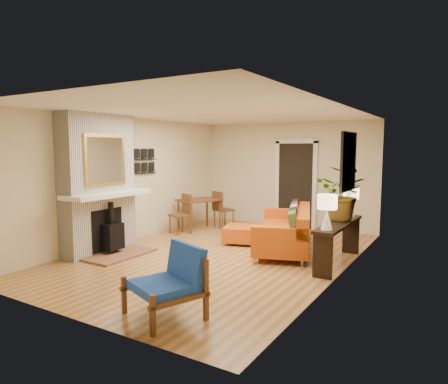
{
  "coord_description": "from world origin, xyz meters",
  "views": [
    {
      "loc": [
        3.84,
        -6.12,
        1.97
      ],
      "look_at": [
        0.0,
        0.2,
        1.15
      ],
      "focal_mm": 32.0,
      "sensor_mm": 36.0,
      "label": 1
    }
  ],
  "objects": [
    {
      "name": "lamp_far",
      "position": [
        2.07,
        1.23,
        1.06
      ],
      "size": [
        0.3,
        0.3,
        0.54
      ],
      "color": "white",
      "rests_on": "console_table"
    },
    {
      "name": "room_shell",
      "position": [
        0.6,
        2.63,
        1.24
      ],
      "size": [
        6.5,
        6.5,
        6.5
      ],
      "color": "#C1844A",
      "rests_on": "ground"
    },
    {
      "name": "fireplace",
      "position": [
        -2.0,
        -1.0,
        1.24
      ],
      "size": [
        1.09,
        1.68,
        2.6
      ],
      "color": "white",
      "rests_on": "ground"
    },
    {
      "name": "lamp_near",
      "position": [
        2.07,
        -0.19,
        1.06
      ],
      "size": [
        0.3,
        0.3,
        0.54
      ],
      "color": "white",
      "rests_on": "console_table"
    },
    {
      "name": "dining_table",
      "position": [
        -1.55,
        1.69,
        0.6
      ],
      "size": [
        1.13,
        1.72,
        0.91
      ],
      "color": "brown",
      "rests_on": "ground"
    },
    {
      "name": "blue_chair",
      "position": [
        0.96,
        -2.55,
        0.45
      ],
      "size": [
        1.02,
        1.0,
        0.83
      ],
      "color": "brown",
      "rests_on": "ground"
    },
    {
      "name": "console_table",
      "position": [
        2.07,
        0.51,
        0.58
      ],
      "size": [
        0.34,
        1.85,
        0.72
      ],
      "color": "black",
      "rests_on": "ground"
    },
    {
      "name": "sofa",
      "position": [
        0.97,
        1.0,
        0.39
      ],
      "size": [
        1.65,
        2.45,
        0.89
      ],
      "color": "silver",
      "rests_on": "ground"
    },
    {
      "name": "houseplant",
      "position": [
        2.06,
        0.74,
        1.19
      ],
      "size": [
        0.95,
        0.86,
        0.93
      ],
      "primitive_type": "imported",
      "rotation": [
        0.0,
        0.0,
        -0.18
      ],
      "color": "#1E5919",
      "rests_on": "console_table"
    },
    {
      "name": "ottoman",
      "position": [
        -0.06,
        1.02,
        0.21
      ],
      "size": [
        0.89,
        0.89,
        0.36
      ],
      "color": "silver",
      "rests_on": "ground"
    }
  ]
}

